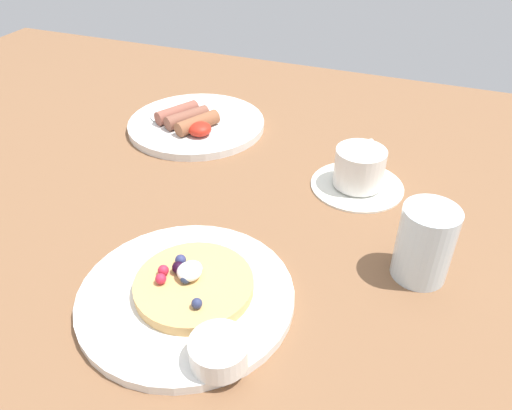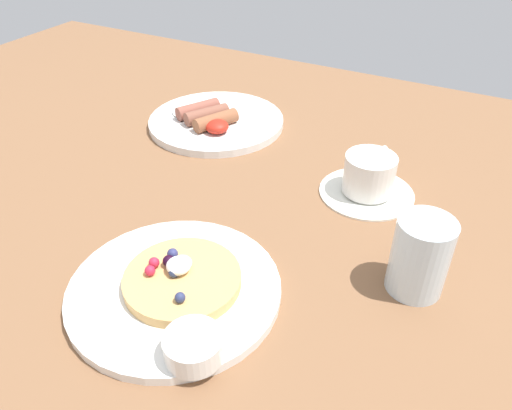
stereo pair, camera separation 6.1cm
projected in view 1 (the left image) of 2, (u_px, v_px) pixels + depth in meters
The scene contains 9 objects.
ground_plane at pixel (245, 223), 70.60cm from camera, with size 185.93×119.65×3.00cm, color brown.
pancake_plate at pixel (187, 296), 56.30cm from camera, with size 24.55×24.55×1.18cm, color white.
pancake_with_berries at pixel (193, 284), 55.89cm from camera, with size 13.52×13.52×3.05cm.
syrup_ramekin at pixel (219, 351), 47.81cm from camera, with size 5.95×5.95×2.62cm.
breakfast_plate at pixel (197, 124), 91.13cm from camera, with size 24.81×24.81×1.37cm, color white.
fried_breakfast at pixel (186, 119), 88.78cm from camera, with size 13.97×10.84×2.76cm.
coffee_saucer at pixel (357, 185), 75.39cm from camera, with size 14.01×14.01×0.62cm, color white.
coffee_cup at pixel (360, 166), 73.60cm from camera, with size 7.47×10.48×5.70cm.
water_glass at pixel (425, 243), 57.38cm from camera, with size 6.53×6.53×9.50cm, color silver.
Camera 1 is at (21.83, -51.32, 41.90)cm, focal length 34.83 mm.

